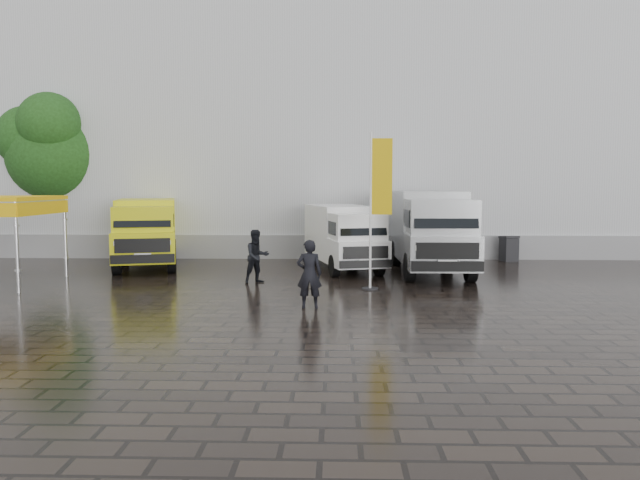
{
  "coord_description": "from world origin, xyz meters",
  "views": [
    {
      "loc": [
        -0.74,
        -18.04,
        3.11
      ],
      "look_at": [
        -1.33,
        2.2,
        1.31
      ],
      "focal_mm": 35.0,
      "sensor_mm": 36.0,
      "label": 1
    }
  ],
  "objects_px": {
    "flagpole": "(377,203)",
    "wheelie_bin": "(509,249)",
    "van_yellow": "(146,234)",
    "person_tent": "(257,256)",
    "person_front": "(309,274)",
    "van_silver": "(430,232)",
    "van_white": "(344,238)"
  },
  "relations": [
    {
      "from": "van_white",
      "to": "van_silver",
      "type": "bearing_deg",
      "value": -28.16
    },
    {
      "from": "flagpole",
      "to": "wheelie_bin",
      "type": "relative_size",
      "value": 4.5
    },
    {
      "from": "van_silver",
      "to": "person_tent",
      "type": "height_order",
      "value": "van_silver"
    },
    {
      "from": "van_yellow",
      "to": "wheelie_bin",
      "type": "distance_m",
      "value": 14.38
    },
    {
      "from": "van_yellow",
      "to": "flagpole",
      "type": "bearing_deg",
      "value": -44.38
    },
    {
      "from": "wheelie_bin",
      "to": "person_tent",
      "type": "distance_m",
      "value": 11.2
    },
    {
      "from": "van_white",
      "to": "person_front",
      "type": "bearing_deg",
      "value": -112.08
    },
    {
      "from": "flagpole",
      "to": "wheelie_bin",
      "type": "bearing_deg",
      "value": 50.3
    },
    {
      "from": "person_front",
      "to": "person_tent",
      "type": "xyz_separation_m",
      "value": [
        -1.85,
        4.03,
        -0.02
      ]
    },
    {
      "from": "van_yellow",
      "to": "flagpole",
      "type": "relative_size",
      "value": 1.19
    },
    {
      "from": "person_front",
      "to": "person_tent",
      "type": "distance_m",
      "value": 4.43
    },
    {
      "from": "van_yellow",
      "to": "person_tent",
      "type": "relative_size",
      "value": 3.26
    },
    {
      "from": "flagpole",
      "to": "person_tent",
      "type": "xyz_separation_m",
      "value": [
        -3.71,
        1.11,
        -1.72
      ]
    },
    {
      "from": "van_white",
      "to": "flagpole",
      "type": "relative_size",
      "value": 1.16
    },
    {
      "from": "van_yellow",
      "to": "flagpole",
      "type": "distance_m",
      "value": 9.72
    },
    {
      "from": "van_yellow",
      "to": "van_silver",
      "type": "relative_size",
      "value": 0.83
    },
    {
      "from": "wheelie_bin",
      "to": "van_yellow",
      "type": "bearing_deg",
      "value": 173.63
    },
    {
      "from": "van_silver",
      "to": "person_tent",
      "type": "bearing_deg",
      "value": -157.39
    },
    {
      "from": "van_white",
      "to": "person_tent",
      "type": "xyz_separation_m",
      "value": [
        -2.77,
        -3.22,
        -0.32
      ]
    },
    {
      "from": "wheelie_bin",
      "to": "person_front",
      "type": "distance_m",
      "value": 12.55
    },
    {
      "from": "van_yellow",
      "to": "person_tent",
      "type": "height_order",
      "value": "van_yellow"
    },
    {
      "from": "wheelie_bin",
      "to": "person_tent",
      "type": "xyz_separation_m",
      "value": [
        -9.52,
        -5.89,
        0.33
      ]
    },
    {
      "from": "person_tent",
      "to": "van_yellow",
      "type": "bearing_deg",
      "value": 109.73
    },
    {
      "from": "van_yellow",
      "to": "wheelie_bin",
      "type": "xyz_separation_m",
      "value": [
        14.19,
        2.24,
        -0.76
      ]
    },
    {
      "from": "van_white",
      "to": "person_front",
      "type": "height_order",
      "value": "van_white"
    },
    {
      "from": "van_yellow",
      "to": "person_front",
      "type": "xyz_separation_m",
      "value": [
        6.51,
        -7.69,
        -0.4
      ]
    },
    {
      "from": "van_silver",
      "to": "person_front",
      "type": "height_order",
      "value": "van_silver"
    },
    {
      "from": "van_silver",
      "to": "wheelie_bin",
      "type": "bearing_deg",
      "value": 41.94
    },
    {
      "from": "van_white",
      "to": "wheelie_bin",
      "type": "relative_size",
      "value": 5.21
    },
    {
      "from": "van_yellow",
      "to": "van_white",
      "type": "relative_size",
      "value": 1.02
    },
    {
      "from": "van_yellow",
      "to": "van_silver",
      "type": "xyz_separation_m",
      "value": [
        10.48,
        -1.16,
        0.17
      ]
    },
    {
      "from": "person_front",
      "to": "person_tent",
      "type": "height_order",
      "value": "person_front"
    }
  ]
}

